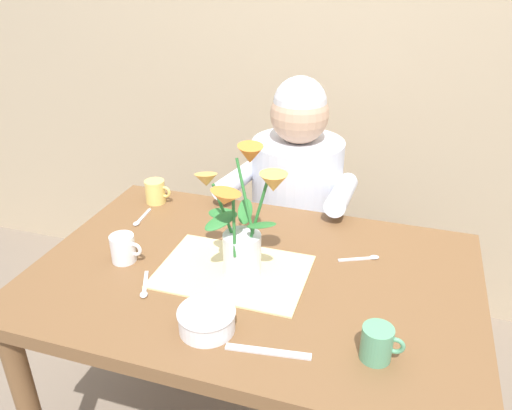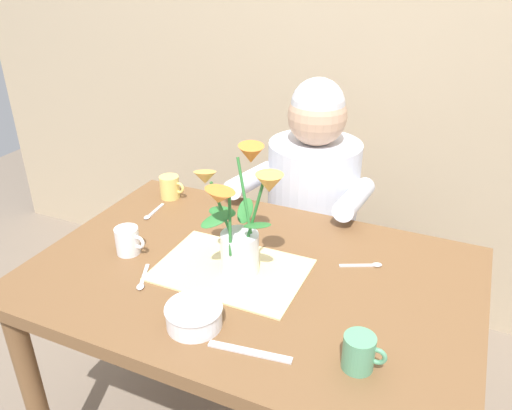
{
  "view_description": "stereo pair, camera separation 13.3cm",
  "coord_description": "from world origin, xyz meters",
  "px_view_note": "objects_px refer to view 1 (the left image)",
  "views": [
    {
      "loc": [
        0.35,
        -1.08,
        1.53
      ],
      "look_at": [
        -0.01,
        0.05,
        0.92
      ],
      "focal_mm": 35.32,
      "sensor_mm": 36.0,
      "label": 1
    },
    {
      "loc": [
        0.48,
        -1.03,
        1.53
      ],
      "look_at": [
        -0.01,
        0.05,
        0.92
      ],
      "focal_mm": 35.32,
      "sensor_mm": 36.0,
      "label": 2
    }
  ],
  "objects_px": {
    "flower_vase": "(243,226)",
    "coffee_cup": "(377,343)",
    "tea_cup": "(123,248)",
    "ceramic_bowl": "(207,319)",
    "dinner_knife": "(268,352)",
    "seated_person": "(295,222)",
    "ceramic_mug": "(156,192)"
  },
  "relations": [
    {
      "from": "tea_cup",
      "to": "ceramic_bowl",
      "type": "bearing_deg",
      "value": -30.47
    },
    {
      "from": "dinner_knife",
      "to": "ceramic_mug",
      "type": "distance_m",
      "value": 0.82
    },
    {
      "from": "coffee_cup",
      "to": "flower_vase",
      "type": "bearing_deg",
      "value": 150.82
    },
    {
      "from": "tea_cup",
      "to": "coffee_cup",
      "type": "height_order",
      "value": "same"
    },
    {
      "from": "seated_person",
      "to": "dinner_knife",
      "type": "relative_size",
      "value": 5.97
    },
    {
      "from": "flower_vase",
      "to": "coffee_cup",
      "type": "distance_m",
      "value": 0.44
    },
    {
      "from": "coffee_cup",
      "to": "ceramic_mug",
      "type": "bearing_deg",
      "value": 146.74
    },
    {
      "from": "ceramic_bowl",
      "to": "tea_cup",
      "type": "xyz_separation_m",
      "value": [
        -0.33,
        0.2,
        0.01
      ]
    },
    {
      "from": "ceramic_bowl",
      "to": "coffee_cup",
      "type": "relative_size",
      "value": 1.46
    },
    {
      "from": "ceramic_bowl",
      "to": "tea_cup",
      "type": "distance_m",
      "value": 0.39
    },
    {
      "from": "ceramic_mug",
      "to": "flower_vase",
      "type": "bearing_deg",
      "value": -36.53
    },
    {
      "from": "seated_person",
      "to": "ceramic_mug",
      "type": "height_order",
      "value": "seated_person"
    },
    {
      "from": "ceramic_bowl",
      "to": "coffee_cup",
      "type": "height_order",
      "value": "coffee_cup"
    },
    {
      "from": "flower_vase",
      "to": "coffee_cup",
      "type": "bearing_deg",
      "value": -29.18
    },
    {
      "from": "ceramic_bowl",
      "to": "ceramic_mug",
      "type": "distance_m",
      "value": 0.69
    },
    {
      "from": "flower_vase",
      "to": "tea_cup",
      "type": "xyz_separation_m",
      "value": [
        -0.34,
        -0.04,
        -0.11
      ]
    },
    {
      "from": "dinner_knife",
      "to": "tea_cup",
      "type": "relative_size",
      "value": 2.04
    },
    {
      "from": "dinner_knife",
      "to": "ceramic_mug",
      "type": "height_order",
      "value": "ceramic_mug"
    },
    {
      "from": "ceramic_bowl",
      "to": "ceramic_mug",
      "type": "height_order",
      "value": "ceramic_mug"
    },
    {
      "from": "seated_person",
      "to": "ceramic_mug",
      "type": "relative_size",
      "value": 12.2
    },
    {
      "from": "seated_person",
      "to": "dinner_knife",
      "type": "xyz_separation_m",
      "value": [
        0.15,
        -0.9,
        0.18
      ]
    },
    {
      "from": "seated_person",
      "to": "ceramic_bowl",
      "type": "bearing_deg",
      "value": -91.84
    },
    {
      "from": "tea_cup",
      "to": "coffee_cup",
      "type": "relative_size",
      "value": 1.0
    },
    {
      "from": "tea_cup",
      "to": "dinner_knife",
      "type": "bearing_deg",
      "value": -24.71
    },
    {
      "from": "tea_cup",
      "to": "coffee_cup",
      "type": "xyz_separation_m",
      "value": [
        0.71,
        -0.17,
        0.0
      ]
    },
    {
      "from": "seated_person",
      "to": "flower_vase",
      "type": "bearing_deg",
      "value": -91.21
    },
    {
      "from": "seated_person",
      "to": "tea_cup",
      "type": "distance_m",
      "value": 0.78
    },
    {
      "from": "dinner_knife",
      "to": "tea_cup",
      "type": "bearing_deg",
      "value": 147.72
    },
    {
      "from": "flower_vase",
      "to": "dinner_knife",
      "type": "xyz_separation_m",
      "value": [
        0.15,
        -0.26,
        -0.15
      ]
    },
    {
      "from": "ceramic_bowl",
      "to": "ceramic_mug",
      "type": "bearing_deg",
      "value": 127.28
    },
    {
      "from": "ceramic_bowl",
      "to": "tea_cup",
      "type": "height_order",
      "value": "tea_cup"
    },
    {
      "from": "seated_person",
      "to": "coffee_cup",
      "type": "height_order",
      "value": "seated_person"
    }
  ]
}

